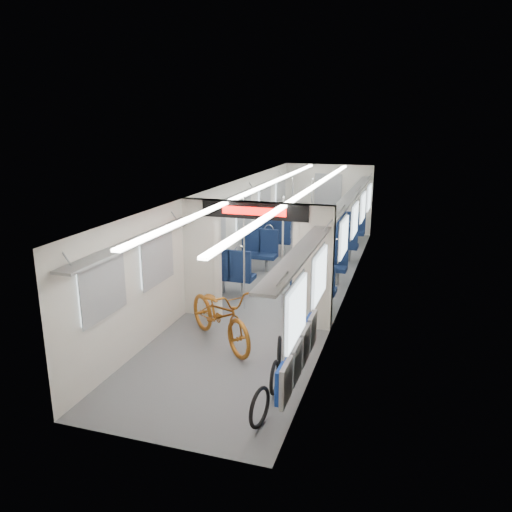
{
  "coord_description": "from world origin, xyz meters",
  "views": [
    {
      "loc": [
        2.7,
        -10.54,
        3.76
      ],
      "look_at": [
        -0.07,
        -1.79,
        1.22
      ],
      "focal_mm": 35.0,
      "sensor_mm": 36.0,
      "label": 1
    }
  ],
  "objects_px": {
    "seat_bay_far_right": "(345,234)",
    "stanchion_near_right": "(283,254)",
    "seat_bay_far_left": "(283,228)",
    "bicycle": "(220,314)",
    "flip_bench": "(299,354)",
    "seat_bay_near_left": "(246,258)",
    "stanchion_near_left": "(244,254)",
    "bike_hoop_c": "(279,352)",
    "seat_bay_near_right": "(321,272)",
    "bike_hoop_b": "(275,379)",
    "stanchion_far_right": "(311,223)",
    "stanchion_far_left": "(292,222)",
    "bike_hoop_a": "(260,409)"
  },
  "relations": [
    {
      "from": "bike_hoop_c",
      "to": "seat_bay_near_left",
      "type": "bearing_deg",
      "value": 115.75
    },
    {
      "from": "flip_bench",
      "to": "seat_bay_near_right",
      "type": "bearing_deg",
      "value": 95.92
    },
    {
      "from": "seat_bay_far_left",
      "to": "seat_bay_far_right",
      "type": "bearing_deg",
      "value": -3.44
    },
    {
      "from": "bicycle",
      "to": "seat_bay_near_right",
      "type": "xyz_separation_m",
      "value": [
        1.21,
        2.91,
        0.01
      ]
    },
    {
      "from": "seat_bay_far_left",
      "to": "seat_bay_near_left",
      "type": "bearing_deg",
      "value": -90.0
    },
    {
      "from": "seat_bay_near_right",
      "to": "seat_bay_far_right",
      "type": "relative_size",
      "value": 0.94
    },
    {
      "from": "bike_hoop_b",
      "to": "seat_bay_far_right",
      "type": "bearing_deg",
      "value": 90.86
    },
    {
      "from": "bike_hoop_a",
      "to": "seat_bay_far_left",
      "type": "relative_size",
      "value": 0.23
    },
    {
      "from": "seat_bay_near_left",
      "to": "stanchion_far_left",
      "type": "distance_m",
      "value": 1.93
    },
    {
      "from": "bicycle",
      "to": "stanchion_near_right",
      "type": "height_order",
      "value": "stanchion_near_right"
    },
    {
      "from": "stanchion_far_right",
      "to": "bicycle",
      "type": "bearing_deg",
      "value": -95.76
    },
    {
      "from": "stanchion_far_right",
      "to": "bike_hoop_a",
      "type": "bearing_deg",
      "value": -83.39
    },
    {
      "from": "flip_bench",
      "to": "seat_bay_near_left",
      "type": "relative_size",
      "value": 0.92
    },
    {
      "from": "seat_bay_near_left",
      "to": "seat_bay_near_right",
      "type": "xyz_separation_m",
      "value": [
        1.87,
        -0.45,
        -0.04
      ]
    },
    {
      "from": "bike_hoop_c",
      "to": "stanchion_near_right",
      "type": "relative_size",
      "value": 0.2
    },
    {
      "from": "bicycle",
      "to": "seat_bay_near_left",
      "type": "bearing_deg",
      "value": 51.65
    },
    {
      "from": "bike_hoop_b",
      "to": "stanchion_near_right",
      "type": "relative_size",
      "value": 0.22
    },
    {
      "from": "seat_bay_far_right",
      "to": "stanchion_near_right",
      "type": "height_order",
      "value": "stanchion_near_right"
    },
    {
      "from": "seat_bay_near_left",
      "to": "stanchion_far_left",
      "type": "height_order",
      "value": "stanchion_far_left"
    },
    {
      "from": "seat_bay_near_left",
      "to": "stanchion_near_left",
      "type": "xyz_separation_m",
      "value": [
        0.53,
        -1.7,
        0.58
      ]
    },
    {
      "from": "seat_bay_near_left",
      "to": "seat_bay_far_left",
      "type": "distance_m",
      "value": 3.52
    },
    {
      "from": "bicycle",
      "to": "bike_hoop_b",
      "type": "distance_m",
      "value": 1.89
    },
    {
      "from": "stanchion_near_left",
      "to": "stanchion_far_left",
      "type": "distance_m",
      "value": 3.42
    },
    {
      "from": "bike_hoop_c",
      "to": "seat_bay_near_right",
      "type": "relative_size",
      "value": 0.23
    },
    {
      "from": "seat_bay_far_left",
      "to": "bike_hoop_c",
      "type": "bearing_deg",
      "value": -75.97
    },
    {
      "from": "bike_hoop_b",
      "to": "seat_bay_near_left",
      "type": "xyz_separation_m",
      "value": [
        -1.99,
        4.66,
        0.35
      ]
    },
    {
      "from": "stanchion_near_right",
      "to": "bike_hoop_b",
      "type": "bearing_deg",
      "value": -77.08
    },
    {
      "from": "flip_bench",
      "to": "seat_bay_far_right",
      "type": "xyz_separation_m",
      "value": [
        -0.42,
        7.9,
        -0.03
      ]
    },
    {
      "from": "bicycle",
      "to": "bike_hoop_c",
      "type": "relative_size",
      "value": 4.35
    },
    {
      "from": "flip_bench",
      "to": "bike_hoop_a",
      "type": "relative_size",
      "value": 3.94
    },
    {
      "from": "stanchion_far_left",
      "to": "stanchion_near_left",
      "type": "bearing_deg",
      "value": -92.59
    },
    {
      "from": "bicycle",
      "to": "stanchion_near_left",
      "type": "bearing_deg",
      "value": 44.9
    },
    {
      "from": "seat_bay_far_right",
      "to": "stanchion_near_left",
      "type": "distance_m",
      "value": 5.32
    },
    {
      "from": "bike_hoop_c",
      "to": "seat_bay_near_right",
      "type": "distance_m",
      "value": 3.36
    },
    {
      "from": "seat_bay_far_left",
      "to": "seat_bay_near_right",
      "type": "bearing_deg",
      "value": -64.76
    },
    {
      "from": "bike_hoop_a",
      "to": "stanchion_near_left",
      "type": "relative_size",
      "value": 0.23
    },
    {
      "from": "stanchion_near_right",
      "to": "seat_bay_near_left",
      "type": "bearing_deg",
      "value": 131.41
    },
    {
      "from": "bike_hoop_c",
      "to": "seat_bay_far_left",
      "type": "bearing_deg",
      "value": 104.03
    },
    {
      "from": "seat_bay_far_left",
      "to": "stanchion_near_right",
      "type": "xyz_separation_m",
      "value": [
        1.25,
        -4.93,
        0.58
      ]
    },
    {
      "from": "stanchion_near_left",
      "to": "stanchion_far_right",
      "type": "height_order",
      "value": "same"
    },
    {
      "from": "seat_bay_far_right",
      "to": "stanchion_far_right",
      "type": "distance_m",
      "value": 1.86
    },
    {
      "from": "flip_bench",
      "to": "seat_bay_far_right",
      "type": "distance_m",
      "value": 7.91
    },
    {
      "from": "flip_bench",
      "to": "seat_bay_far_left",
      "type": "xyz_separation_m",
      "value": [
        -2.29,
        8.01,
        -0.01
      ]
    },
    {
      "from": "stanchion_near_right",
      "to": "bike_hoop_a",
      "type": "bearing_deg",
      "value": -79.19
    },
    {
      "from": "seat_bay_near_right",
      "to": "stanchion_far_right",
      "type": "bearing_deg",
      "value": 107.18
    },
    {
      "from": "seat_bay_near_left",
      "to": "stanchion_near_left",
      "type": "distance_m",
      "value": 1.88
    },
    {
      "from": "stanchion_far_right",
      "to": "stanchion_near_right",
      "type": "bearing_deg",
      "value": -88.8
    },
    {
      "from": "bike_hoop_b",
      "to": "seat_bay_far_right",
      "type": "distance_m",
      "value": 8.07
    },
    {
      "from": "stanchion_near_right",
      "to": "stanchion_far_left",
      "type": "distance_m",
      "value": 3.17
    },
    {
      "from": "seat_bay_near_right",
      "to": "flip_bench",
      "type": "bearing_deg",
      "value": -84.08
    }
  ]
}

